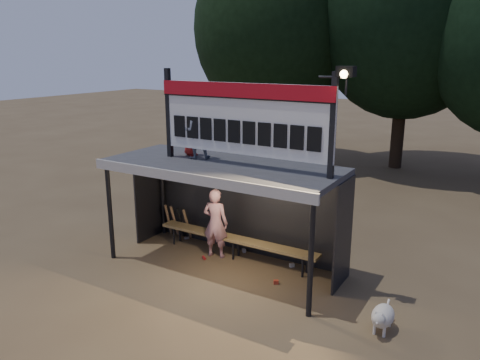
# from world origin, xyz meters

# --- Properties ---
(ground) EXTENTS (80.00, 80.00, 0.00)m
(ground) POSITION_xyz_m (0.00, 0.00, 0.00)
(ground) COLOR brown
(ground) RESTS_ON ground
(player) EXTENTS (0.65, 0.48, 1.61)m
(player) POSITION_xyz_m (-0.44, 0.38, 0.81)
(player) COLOR silver
(player) RESTS_ON ground
(child_a) EXTENTS (0.73, 0.71, 1.19)m
(child_a) POSITION_xyz_m (-0.73, 0.14, 2.92)
(child_a) COLOR slate
(child_a) RESTS_ON dugout_shelter
(child_b) EXTENTS (0.49, 0.42, 0.86)m
(child_b) POSITION_xyz_m (-1.03, 0.33, 2.75)
(child_b) COLOR #AF1F1B
(child_b) RESTS_ON dugout_shelter
(dugout_shelter) EXTENTS (5.10, 2.08, 2.32)m
(dugout_shelter) POSITION_xyz_m (0.00, 0.24, 1.85)
(dugout_shelter) COLOR #39383B
(dugout_shelter) RESTS_ON ground
(scoreboard_assembly) EXTENTS (4.10, 0.27, 1.99)m
(scoreboard_assembly) POSITION_xyz_m (0.56, -0.01, 3.32)
(scoreboard_assembly) COLOR black
(scoreboard_assembly) RESTS_ON dugout_shelter
(bench) EXTENTS (4.00, 0.35, 0.48)m
(bench) POSITION_xyz_m (0.00, 0.55, 0.43)
(bench) COLOR olive
(bench) RESTS_ON ground
(tree_left) EXTENTS (6.46, 6.46, 9.27)m
(tree_left) POSITION_xyz_m (-4.00, 10.00, 5.51)
(tree_left) COLOR black
(tree_left) RESTS_ON ground
(tree_mid) EXTENTS (7.22, 7.22, 10.36)m
(tree_mid) POSITION_xyz_m (1.00, 11.50, 6.17)
(tree_mid) COLOR black
(tree_mid) RESTS_ON ground
(dog) EXTENTS (0.36, 0.81, 0.49)m
(dog) POSITION_xyz_m (3.64, -0.72, 0.28)
(dog) COLOR beige
(dog) RESTS_ON ground
(bats) EXTENTS (0.68, 0.35, 0.84)m
(bats) POSITION_xyz_m (-1.88, 0.82, 0.43)
(bats) COLOR olive
(bats) RESTS_ON ground
(litter) EXTENTS (3.11, 1.14, 0.08)m
(litter) POSITION_xyz_m (0.13, 0.49, 0.04)
(litter) COLOR #B9351F
(litter) RESTS_ON ground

